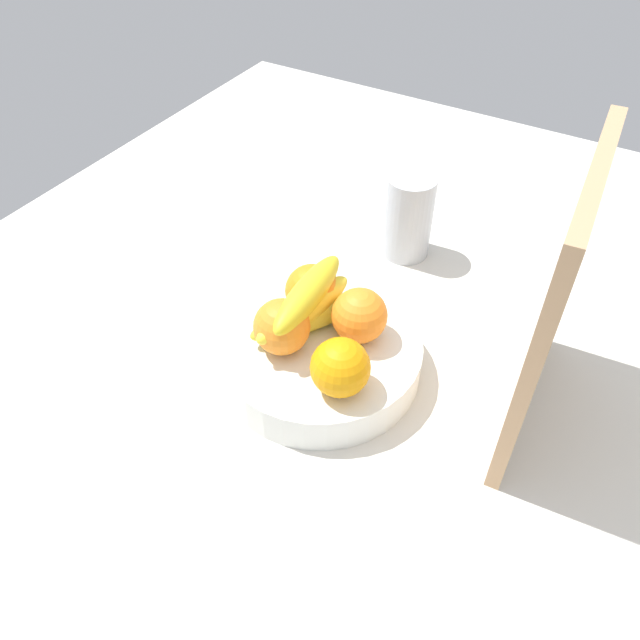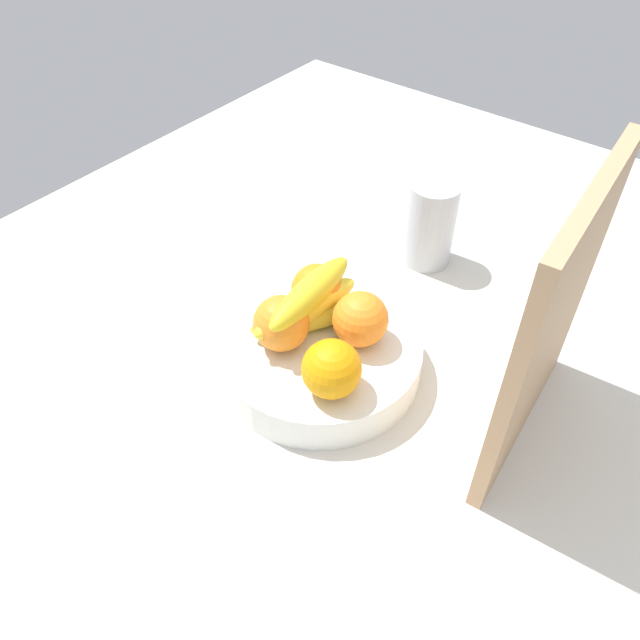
# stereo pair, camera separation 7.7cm
# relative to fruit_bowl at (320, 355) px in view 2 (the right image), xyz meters

# --- Properties ---
(ground_plane) EXTENTS (1.80, 1.40, 0.03)m
(ground_plane) POSITION_rel_fruit_bowl_xyz_m (0.03, 0.01, -0.04)
(ground_plane) COLOR silver
(fruit_bowl) EXTENTS (0.28, 0.28, 0.05)m
(fruit_bowl) POSITION_rel_fruit_bowl_xyz_m (0.00, 0.00, 0.00)
(fruit_bowl) COLOR white
(fruit_bowl) RESTS_ON ground_plane
(orange_front_left) EXTENTS (0.08, 0.08, 0.08)m
(orange_front_left) POSITION_rel_fruit_bowl_xyz_m (0.06, 0.06, 0.06)
(orange_front_left) COLOR orange
(orange_front_left) RESTS_ON fruit_bowl
(orange_front_right) EXTENTS (0.08, 0.08, 0.08)m
(orange_front_right) POSITION_rel_fruit_bowl_xyz_m (-0.04, 0.04, 0.06)
(orange_front_right) COLOR orange
(orange_front_right) RESTS_ON fruit_bowl
(orange_center) EXTENTS (0.08, 0.08, 0.08)m
(orange_center) POSITION_rel_fruit_bowl_xyz_m (-0.05, -0.04, 0.06)
(orange_center) COLOR orange
(orange_center) RESTS_ON fruit_bowl
(orange_back_left) EXTENTS (0.08, 0.08, 0.08)m
(orange_back_left) POSITION_rel_fruit_bowl_xyz_m (0.03, -0.04, 0.06)
(orange_back_left) COLOR orange
(orange_back_left) RESTS_ON fruit_bowl
(banana_bunch) EXTENTS (0.18, 0.12, 0.08)m
(banana_bunch) POSITION_rel_fruit_bowl_xyz_m (-0.01, -0.03, 0.07)
(banana_bunch) COLOR yellow
(banana_bunch) RESTS_ON fruit_bowl
(cutting_board) EXTENTS (0.28, 0.04, 0.36)m
(cutting_board) POSITION_rel_fruit_bowl_xyz_m (-0.08, 0.26, 0.15)
(cutting_board) COLOR tan
(cutting_board) RESTS_ON ground_plane
(thermos_tumbler) EXTENTS (0.08, 0.08, 0.14)m
(thermos_tumbler) POSITION_rel_fruit_bowl_xyz_m (-0.31, -0.01, 0.04)
(thermos_tumbler) COLOR #B7BCC5
(thermos_tumbler) RESTS_ON ground_plane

